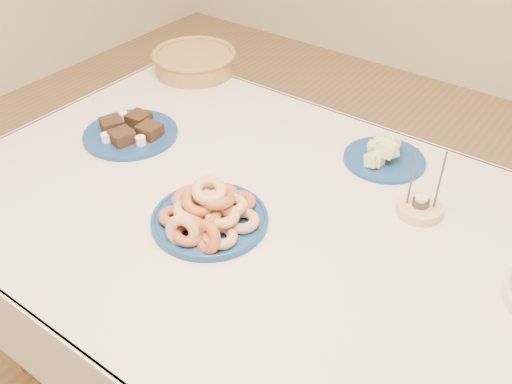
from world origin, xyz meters
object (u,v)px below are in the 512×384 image
melon_plate (384,154)px  wicker_basket (194,61)px  dining_table (267,246)px  donut_platter (209,213)px  candle_holder (420,208)px  brownie_plate (130,132)px

melon_plate → wicker_basket: 0.81m
dining_table → donut_platter: bearing=-128.9°
donut_platter → wicker_basket: (-0.59, 0.61, 0.01)m
wicker_basket → candle_holder: (0.98, -0.27, -0.02)m
donut_platter → dining_table: bearing=51.1°
dining_table → brownie_plate: brownie_plate is taller
brownie_plate → candle_holder: candle_holder is taller
brownie_plate → dining_table: bearing=-5.6°
donut_platter → brownie_plate: donut_platter is taller
melon_plate → wicker_basket: same height
brownie_plate → wicker_basket: 0.47m
dining_table → candle_holder: bearing=37.2°
donut_platter → brownie_plate: size_ratio=0.99×
brownie_plate → wicker_basket: size_ratio=1.09×
dining_table → donut_platter: size_ratio=5.18×
brownie_plate → wicker_basket: (-0.14, 0.45, 0.03)m
melon_plate → wicker_basket: (-0.81, 0.12, 0.02)m
melon_plate → candle_holder: (0.17, -0.15, -0.01)m
donut_platter → wicker_basket: 0.85m
melon_plate → candle_holder: candle_holder is taller
brownie_plate → candle_holder: 0.86m
melon_plate → wicker_basket: bearing=171.6°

